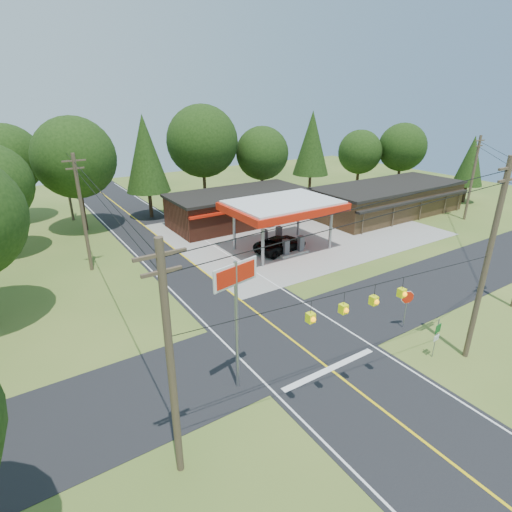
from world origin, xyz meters
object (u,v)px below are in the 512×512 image
sedan_car (263,219)px  big_stop_sign (236,296)px  gas_canopy (283,207)px  octagonal_stop_sign (407,300)px  suv_car (281,244)px

sedan_car → big_stop_sign: 28.92m
gas_canopy → octagonal_stop_sign: (-2.00, -16.01, -2.24)m
suv_car → big_stop_sign: bearing=130.4°
suv_car → big_stop_sign: 20.36m
octagonal_stop_sign → gas_canopy: bearing=82.9°
gas_canopy → sedan_car: (3.00, 7.90, -3.67)m
big_stop_sign → octagonal_stop_sign: big_stop_sign is taller
gas_canopy → big_stop_sign: 20.55m
suv_car → octagonal_stop_sign: 15.67m
suv_car → sedan_car: (3.50, 8.37, -0.17)m
sedan_car → big_stop_sign: bearing=-132.3°
sedan_car → big_stop_sign: (-17.00, -22.91, 4.71)m
suv_car → octagonal_stop_sign: size_ratio=2.03×
suv_car → sedan_car: 9.08m
octagonal_stop_sign → suv_car: bearing=84.5°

